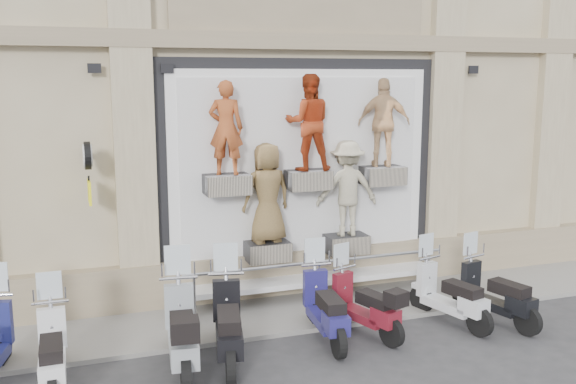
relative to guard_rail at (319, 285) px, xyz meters
name	(u,v)px	position (x,y,z in m)	size (l,w,h in m)	color
ground	(368,353)	(0.00, -2.00, -0.47)	(90.00, 90.00, 0.00)	#303033
sidewalk	(317,305)	(0.00, 0.10, -0.43)	(16.00, 2.20, 0.08)	gray
building	(242,1)	(0.00, 5.00, 5.54)	(14.00, 8.60, 12.00)	#BEAD8A
shop_vitrine	(310,173)	(0.09, 0.73, 1.95)	(5.60, 0.86, 4.30)	black
guard_rail	(319,285)	(0.00, 0.00, 0.00)	(5.06, 0.10, 0.93)	#9EA0A5
clock_sign_bracket	(88,165)	(-3.90, 0.47, 2.34)	(0.10, 0.80, 1.02)	black
scooter_b	(51,338)	(-4.57, -1.63, 0.28)	(0.54, 1.84, 1.49)	silver
scooter_c	(181,315)	(-2.81, -1.68, 0.39)	(0.61, 2.11, 1.71)	gray
scooter_d	(228,309)	(-2.11, -1.59, 0.37)	(0.60, 2.05, 1.67)	black
scooter_e	(325,294)	(-0.44, -1.33, 0.31)	(0.56, 1.91, 1.55)	navy
scooter_f	(364,293)	(0.26, -1.31, 0.25)	(0.51, 1.76, 1.43)	maroon
scooter_g	(450,283)	(1.85, -1.40, 0.27)	(0.53, 1.82, 1.48)	silver
scooter_h	(496,282)	(2.62, -1.62, 0.28)	(0.54, 1.84, 1.49)	black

